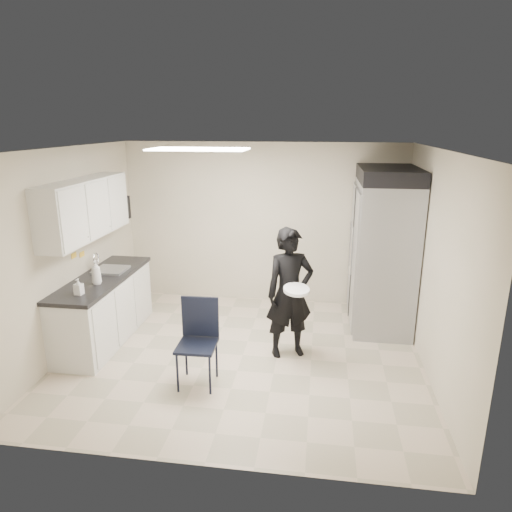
% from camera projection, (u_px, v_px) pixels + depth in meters
% --- Properties ---
extents(floor, '(4.50, 4.50, 0.00)m').
position_uv_depth(floor, '(243.00, 355.00, 5.88)').
color(floor, '#BDAB95').
rests_on(floor, ground).
extents(ceiling, '(4.50, 4.50, 0.00)m').
position_uv_depth(ceiling, '(241.00, 149.00, 5.15)').
color(ceiling, silver).
rests_on(ceiling, back_wall).
extents(back_wall, '(4.50, 0.00, 4.50)m').
position_uv_depth(back_wall, '(263.00, 224.00, 7.42)').
color(back_wall, beige).
rests_on(back_wall, floor).
extents(left_wall, '(0.00, 4.00, 4.00)m').
position_uv_depth(left_wall, '(69.00, 252.00, 5.83)').
color(left_wall, beige).
rests_on(left_wall, floor).
extents(right_wall, '(0.00, 4.00, 4.00)m').
position_uv_depth(right_wall, '(436.00, 267.00, 5.21)').
color(right_wall, beige).
rests_on(right_wall, floor).
extents(ceiling_panel, '(1.20, 0.60, 0.02)m').
position_uv_depth(ceiling_panel, '(199.00, 149.00, 5.62)').
color(ceiling_panel, white).
rests_on(ceiling_panel, ceiling).
extents(lower_counter, '(0.60, 1.90, 0.86)m').
position_uv_depth(lower_counter, '(104.00, 310.00, 6.22)').
color(lower_counter, silver).
rests_on(lower_counter, floor).
extents(countertop, '(0.64, 1.95, 0.05)m').
position_uv_depth(countertop, '(101.00, 278.00, 6.09)').
color(countertop, black).
rests_on(countertop, lower_counter).
extents(sink, '(0.42, 0.40, 0.14)m').
position_uv_depth(sink, '(111.00, 274.00, 6.33)').
color(sink, gray).
rests_on(sink, countertop).
extents(faucet, '(0.02, 0.02, 0.24)m').
position_uv_depth(faucet, '(96.00, 263.00, 6.32)').
color(faucet, silver).
rests_on(faucet, countertop).
extents(upper_cabinets, '(0.35, 1.80, 0.75)m').
position_uv_depth(upper_cabinets, '(85.00, 209.00, 5.84)').
color(upper_cabinets, silver).
rests_on(upper_cabinets, left_wall).
extents(towel_dispenser, '(0.22, 0.30, 0.35)m').
position_uv_depth(towel_dispenser, '(120.00, 208.00, 7.00)').
color(towel_dispenser, black).
rests_on(towel_dispenser, left_wall).
extents(notice_sticker_left, '(0.00, 0.12, 0.07)m').
position_uv_depth(notice_sticker_left, '(74.00, 255.00, 5.94)').
color(notice_sticker_left, yellow).
rests_on(notice_sticker_left, left_wall).
extents(notice_sticker_right, '(0.00, 0.12, 0.07)m').
position_uv_depth(notice_sticker_right, '(82.00, 254.00, 6.14)').
color(notice_sticker_right, yellow).
rests_on(notice_sticker_right, left_wall).
extents(commercial_fridge, '(0.80, 1.35, 2.10)m').
position_uv_depth(commercial_fridge, '(383.00, 255.00, 6.55)').
color(commercial_fridge, gray).
rests_on(commercial_fridge, floor).
extents(fridge_compressor, '(0.80, 1.35, 0.20)m').
position_uv_depth(fridge_compressor, '(389.00, 175.00, 6.23)').
color(fridge_compressor, black).
rests_on(fridge_compressor, commercial_fridge).
extents(folding_chair, '(0.44, 0.44, 0.96)m').
position_uv_depth(folding_chair, '(197.00, 346.00, 5.10)').
color(folding_chair, black).
rests_on(folding_chair, floor).
extents(man_tuxedo, '(0.72, 0.61, 1.67)m').
position_uv_depth(man_tuxedo, '(290.00, 293.00, 5.70)').
color(man_tuxedo, black).
rests_on(man_tuxedo, floor).
extents(bucket_lid, '(0.41, 0.41, 0.04)m').
position_uv_depth(bucket_lid, '(296.00, 290.00, 5.43)').
color(bucket_lid, white).
rests_on(bucket_lid, man_tuxedo).
extents(soap_bottle_a, '(0.14, 0.14, 0.31)m').
position_uv_depth(soap_bottle_a, '(96.00, 272.00, 5.77)').
color(soap_bottle_a, silver).
rests_on(soap_bottle_a, countertop).
extents(soap_bottle_b, '(0.10, 0.10, 0.20)m').
position_uv_depth(soap_bottle_b, '(79.00, 287.00, 5.42)').
color(soap_bottle_b, '#B5B5C2').
rests_on(soap_bottle_b, countertop).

